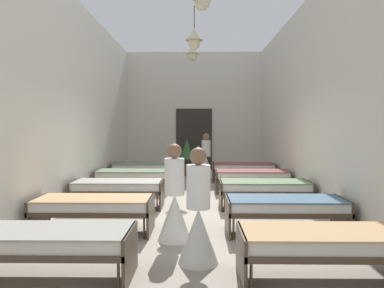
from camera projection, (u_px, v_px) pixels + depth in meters
ground_plane at (191, 210)px, 8.09m from camera, size 5.81×14.37×0.10m
room_shell at (192, 102)px, 9.18m from camera, size 5.61×13.97×4.60m
bed_left_row_0 at (48, 241)px, 4.30m from camera, size 1.90×0.84×0.57m
bed_right_row_0 at (325, 242)px, 4.25m from camera, size 1.90×0.84×0.57m
bed_left_row_1 at (94, 206)px, 6.19m from camera, size 1.90×0.84×0.57m
bed_right_row_1 at (285, 206)px, 6.15m from camera, size 1.90×0.84×0.57m
bed_left_row_2 at (118, 187)px, 8.09m from camera, size 1.90×0.84×0.57m
bed_right_row_2 at (265, 187)px, 8.05m from camera, size 1.90×0.84×0.57m
bed_left_row_3 at (133, 175)px, 9.99m from camera, size 1.90×0.84×0.57m
bed_right_row_3 at (252, 175)px, 9.94m from camera, size 1.90×0.84×0.57m
bed_left_row_4 at (143, 167)px, 11.89m from camera, size 1.90×0.84×0.57m
bed_right_row_4 at (243, 167)px, 11.84m from camera, size 1.90×0.84×0.57m
nurse_near_aisle at (206, 161)px, 12.85m from camera, size 0.52×0.52×1.49m
nurse_mid_aisle at (175, 206)px, 5.76m from camera, size 0.52×0.52×1.49m
nurse_far_aisle at (198, 222)px, 4.80m from camera, size 0.52×0.52×1.49m
potted_plant at (187, 154)px, 13.26m from camera, size 0.48×0.48×1.27m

